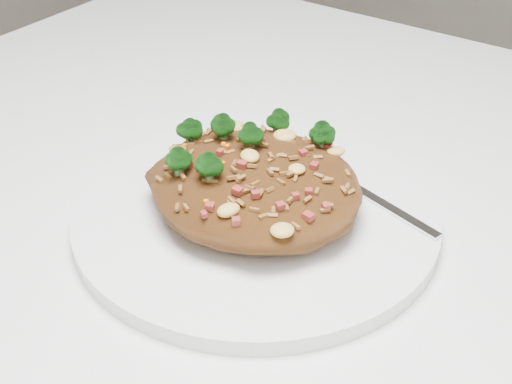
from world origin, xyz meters
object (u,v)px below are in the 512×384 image
plate (256,215)px  fork (367,194)px  dining_table (403,317)px  fried_rice (255,175)px

plate → fork: (0.06, 0.06, 0.01)m
dining_table → plate: 0.16m
fried_rice → plate: bearing=-24.1°
dining_table → fried_rice: size_ratio=6.92×
plate → fried_rice: fried_rice is taller
dining_table → plate: bearing=-152.0°
plate → fork: bearing=45.0°
dining_table → fried_rice: 0.19m
plate → fried_rice: bearing=155.9°
fried_rice → fork: bearing=44.2°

